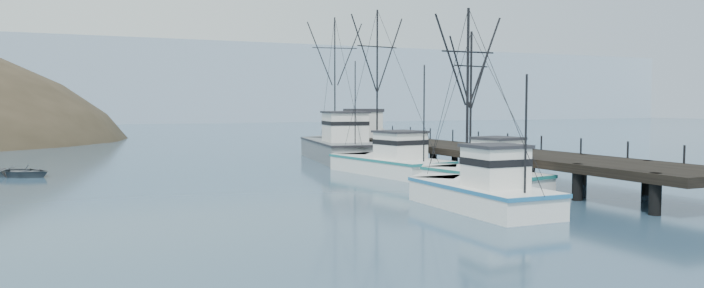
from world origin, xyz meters
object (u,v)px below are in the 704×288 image
work_vessel (339,147)px  trawler_mid (477,192)px  trawler_far (386,163)px  pickup_truck (363,129)px  trawler_near (480,177)px  pier (462,150)px  motorboat (21,176)px  pier_shed (363,123)px

work_vessel → trawler_mid: bearing=-98.8°
trawler_far → work_vessel: bearing=83.8°
trawler_mid → pickup_truck: trawler_mid is taller
trawler_far → trawler_mid: bearing=-100.8°
trawler_near → pickup_truck: 27.30m
work_vessel → trawler_near: bearing=-90.9°
trawler_near → pickup_truck: size_ratio=2.06×
pier → trawler_far: trawler_far is taller
pickup_truck → trawler_mid: bearing=163.1°
trawler_mid → work_vessel: (4.44, 28.70, 0.41)m
trawler_mid → work_vessel: size_ratio=0.61×
trawler_mid → motorboat: trawler_mid is taller
pier → pickup_truck: 17.35m
trawler_mid → pier_shed: trawler_mid is taller
trawler_far → pickup_truck: size_ratio=2.63×
pier → pickup_truck: size_ratio=9.07×
pickup_truck → pier_shed: bearing=153.5°
pier → motorboat: 32.81m
pier → trawler_far: bearing=169.0°
work_vessel → pickup_truck: work_vessel is taller
trawler_far → work_vessel: (1.36, 12.54, 0.41)m
pickup_truck → motorboat: bearing=101.4°
work_vessel → pier: bearing=-71.2°
pier → trawler_near: bearing=-117.8°
trawler_near → pier_shed: 24.95m
pier_shed → pickup_truck: 2.62m
work_vessel → pickup_truck: 5.73m
pier → motorboat: (-31.18, 10.06, -1.69)m
trawler_near → work_vessel: size_ratio=0.59×
pier_shed → trawler_far: bearing=-108.1°
pier → pickup_truck: bearing=91.5°
pier → trawler_mid: trawler_mid is taller
trawler_far → pickup_truck: trawler_far is taller
pier_shed → motorboat: pier_shed is taller
work_vessel → pier_shed: 4.07m
pier → trawler_near: trawler_near is taller
pier → trawler_far: size_ratio=3.45×
pier_shed → pickup_truck: bearing=65.4°
pickup_truck → pier: bearing=179.6°
trawler_mid → trawler_far: 16.45m
trawler_mid → motorboat: size_ratio=2.12×
trawler_near → pier_shed: bearing=81.8°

